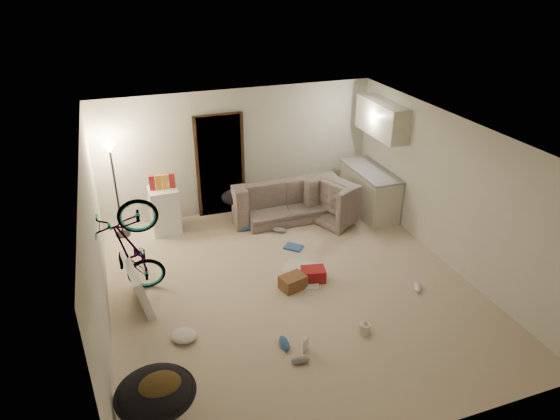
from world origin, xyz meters
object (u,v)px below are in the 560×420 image
object	(u,v)px
sofa	(282,201)
drink_case_b	(313,274)
drink_case_a	(293,282)
juicer	(365,328)
bicycle	(135,269)
armchair	(343,203)
kitchen_counter	(369,192)
saucer_chair	(156,398)
tv_box	(137,285)
mini_fridge	(165,210)
floor_lamp	(113,171)

from	to	relation	value
sofa	drink_case_b	world-z (taller)	sofa
drink_case_a	drink_case_b	size ratio (longest dim) A/B	1.04
sofa	juicer	bearing A→B (deg)	87.85
bicycle	juicer	bearing A→B (deg)	-120.60
armchair	bicycle	size ratio (longest dim) A/B	0.57
kitchen_counter	drink_case_b	xyz separation A→B (m)	(-2.03, -1.92, -0.33)
bicycle	sofa	bearing A→B (deg)	-55.09
armchair	saucer_chair	bearing A→B (deg)	109.87
sofa	tv_box	size ratio (longest dim) A/B	2.12
tv_box	drink_case_b	size ratio (longest dim) A/B	2.66
juicer	drink_case_b	bearing A→B (deg)	96.98
armchair	drink_case_a	distance (m)	2.64
saucer_chair	tv_box	distance (m)	2.31
drink_case_b	drink_case_a	bearing A→B (deg)	-154.85
kitchen_counter	drink_case_a	distance (m)	3.16
bicycle	tv_box	distance (m)	0.29
mini_fridge	tv_box	distance (m)	2.27
floor_lamp	tv_box	distance (m)	2.46
tv_box	drink_case_a	xyz separation A→B (m)	(2.31, -0.41, -0.22)
saucer_chair	drink_case_b	world-z (taller)	saucer_chair
armchair	sofa	bearing A→B (deg)	41.05
saucer_chair	drink_case_b	distance (m)	3.37
floor_lamp	sofa	world-z (taller)	floor_lamp
sofa	saucer_chair	world-z (taller)	saucer_chair
floor_lamp	kitchen_counter	world-z (taller)	floor_lamp
mini_fridge	drink_case_b	distance (m)	3.19
floor_lamp	drink_case_a	world-z (taller)	floor_lamp
sofa	saucer_chair	distance (m)	5.31
floor_lamp	tv_box	size ratio (longest dim) A/B	1.81
floor_lamp	armchair	distance (m)	4.38
floor_lamp	juicer	size ratio (longest dim) A/B	7.95
floor_lamp	kitchen_counter	size ratio (longest dim) A/B	1.21
armchair	drink_case_b	bearing A→B (deg)	119.53
bicycle	mini_fridge	distance (m)	2.02
saucer_chair	drink_case_b	xyz separation A→B (m)	(2.70, 2.00, -0.26)
sofa	mini_fridge	xyz separation A→B (m)	(-2.31, 0.10, 0.13)
drink_case_b	kitchen_counter	bearing A→B (deg)	55.02
saucer_chair	drink_case_b	size ratio (longest dim) A/B	2.36
tv_box	drink_case_a	size ratio (longest dim) A/B	2.56
kitchen_counter	juicer	xyz separation A→B (m)	(-1.85, -3.34, -0.35)
armchair	juicer	xyz separation A→B (m)	(-1.23, -3.27, -0.22)
floor_lamp	mini_fridge	world-z (taller)	floor_lamp
kitchen_counter	tv_box	bearing A→B (deg)	-161.27
kitchen_counter	drink_case_a	world-z (taller)	kitchen_counter
drink_case_b	sofa	bearing A→B (deg)	94.12
sofa	armchair	world-z (taller)	armchair
floor_lamp	tv_box	bearing A→B (deg)	-87.46
kitchen_counter	juicer	world-z (taller)	kitchen_counter
tv_box	juicer	size ratio (longest dim) A/B	4.38
kitchen_counter	bicycle	size ratio (longest dim) A/B	0.88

